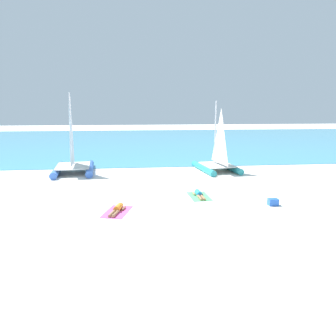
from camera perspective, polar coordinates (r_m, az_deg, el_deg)
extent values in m
plane|color=white|center=(24.25, -1.19, -0.37)|extent=(120.00, 120.00, 0.00)
cube|color=teal|center=(44.96, -3.33, 5.22)|extent=(120.00, 40.00, 0.05)
cylinder|color=blue|center=(24.55, -20.34, -0.33)|extent=(1.11, 4.69, 0.53)
cylinder|color=blue|center=(24.34, -14.65, -0.07)|extent=(1.11, 4.69, 0.53)
cube|color=silver|center=(24.14, -17.59, 0.39)|extent=(2.79, 3.26, 0.07)
cylinder|color=silver|center=(24.45, -17.87, 7.00)|extent=(0.11, 0.11, 5.54)
pyramid|color=white|center=(23.37, -18.06, 6.39)|extent=(0.37, 2.43, 4.66)
cylinder|color=teal|center=(23.87, 6.73, -0.06)|extent=(1.13, 4.23, 0.48)
cylinder|color=teal|center=(24.75, 11.49, 0.21)|extent=(1.13, 4.23, 0.48)
cube|color=silver|center=(24.06, 9.37, 0.62)|extent=(2.60, 3.00, 0.06)
cylinder|color=silver|center=(24.26, 8.98, 6.63)|extent=(0.10, 0.10, 5.01)
pyramid|color=white|center=(23.37, 9.95, 6.04)|extent=(0.40, 2.19, 4.21)
cube|color=#D84C99|center=(14.98, -9.68, -8.21)|extent=(1.57, 2.13, 0.01)
cylinder|color=orange|center=(15.11, -9.44, -7.41)|extent=(0.46, 0.68, 0.30)
sphere|color=#8C6647|center=(15.47, -8.94, -6.93)|extent=(0.22, 0.22, 0.22)
cylinder|color=#8C6647|center=(14.59, -10.62, -8.49)|extent=(0.35, 0.79, 0.14)
cylinder|color=#8C6647|center=(14.53, -9.95, -8.55)|extent=(0.35, 0.79, 0.14)
cylinder|color=#8C6647|center=(15.35, -10.02, -7.48)|extent=(0.22, 0.46, 0.10)
cylinder|color=#8C6647|center=(15.21, -8.45, -7.61)|extent=(0.22, 0.46, 0.10)
cube|color=#4CB266|center=(17.28, 5.96, -5.40)|extent=(1.21, 1.96, 0.01)
cylinder|color=#268CCC|center=(17.42, 5.80, -4.72)|extent=(0.34, 0.64, 0.30)
sphere|color=#8C6647|center=(17.80, 5.46, -4.35)|extent=(0.22, 0.22, 0.22)
cylinder|color=#8C6647|center=(16.82, 6.06, -5.61)|extent=(0.19, 0.79, 0.14)
cylinder|color=#8C6647|center=(16.87, 6.66, -5.57)|extent=(0.19, 0.79, 0.14)
cylinder|color=#8C6647|center=(17.54, 4.97, -4.90)|extent=(0.13, 0.46, 0.10)
cylinder|color=#8C6647|center=(17.65, 6.36, -4.82)|extent=(0.13, 0.46, 0.10)
cube|color=blue|center=(16.58, 19.37, -6.13)|extent=(0.50, 0.36, 0.36)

